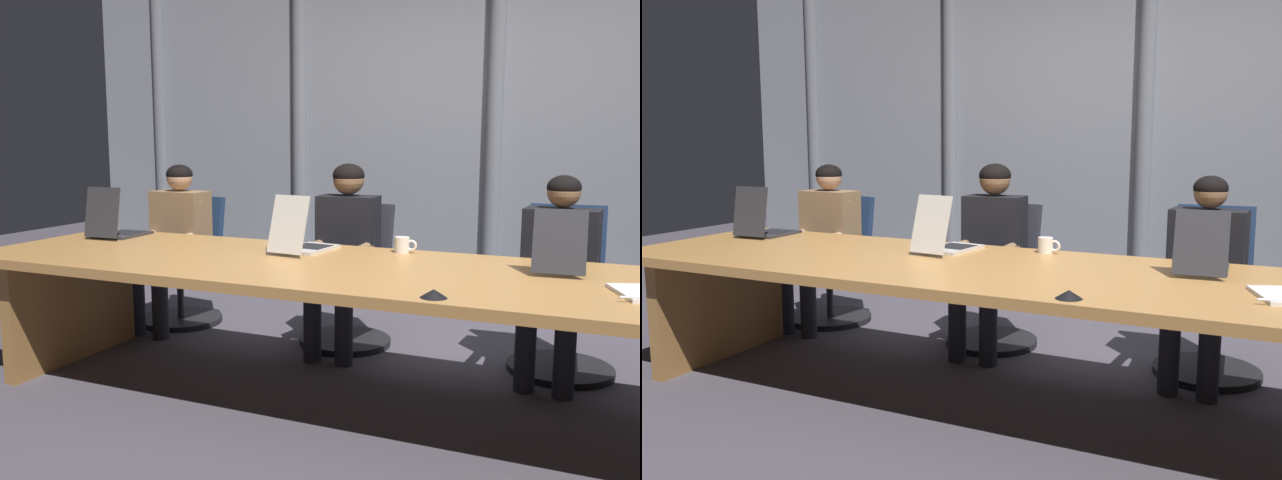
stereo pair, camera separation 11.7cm
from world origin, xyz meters
TOP-DOWN VIEW (x-y plane):
  - ground_plane at (0.00, 0.00)m, footprint 13.84×13.84m
  - conference_table at (0.00, 0.00)m, footprint 4.65×1.18m
  - curtain_backdrop at (0.00, 2.00)m, footprint 6.92×0.16m
  - laptop_left_end at (-1.97, 0.30)m, footprint 0.26×0.39m
  - laptop_left_mid at (-0.65, 0.27)m, footprint 0.26×0.45m
  - laptop_center at (0.68, 0.30)m, footprint 0.26×0.45m
  - office_chair_left_end at (-1.98, 1.01)m, footprint 0.60×0.60m
  - office_chair_left_mid at (-0.67, 1.01)m, footprint 0.60×0.61m
  - office_chair_center at (0.66, 1.01)m, footprint 0.60×0.60m
  - person_left_end at (-1.95, 0.85)m, footprint 0.41×0.55m
  - person_left_mid at (-0.65, 0.86)m, footprint 0.41×0.56m
  - person_center at (0.63, 0.85)m, footprint 0.43×0.56m
  - coffee_mug_near at (-0.14, 0.47)m, footprint 0.13×0.08m
  - conference_mic_left_side at (0.29, -0.49)m, footprint 0.11×0.11m

SIDE VIEW (x-z plane):
  - ground_plane at x=0.00m, z-range 0.00..0.00m
  - office_chair_left_end at x=-1.98m, z-range -0.11..0.80m
  - office_chair_left_mid at x=-0.67m, z-range -0.11..0.80m
  - office_chair_center at x=0.66m, z-range -0.12..0.84m
  - conference_table at x=0.00m, z-range 0.24..0.96m
  - person_center at x=0.63m, z-range 0.08..1.22m
  - person_left_end at x=-1.95m, z-range 0.08..1.23m
  - person_left_mid at x=-0.65m, z-range 0.08..1.27m
  - conference_mic_left_side at x=0.29m, z-range 0.72..0.76m
  - coffee_mug_near at x=-0.14m, z-range 0.72..0.81m
  - laptop_center at x=0.68m, z-range 0.63..0.93m
  - laptop_left_mid at x=-0.65m, z-range 0.62..0.94m
  - laptop_left_end at x=-1.97m, z-range 0.62..0.95m
  - curtain_backdrop at x=0.00m, z-range 0.00..3.18m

